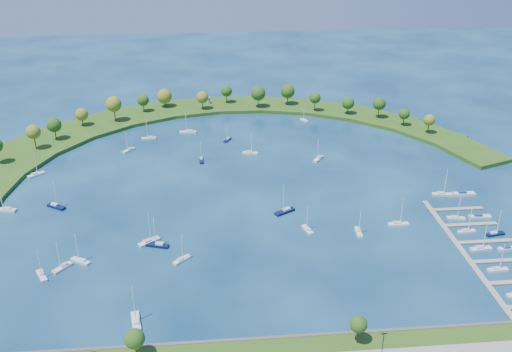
{
  "coord_description": "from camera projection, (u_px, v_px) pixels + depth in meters",
  "views": [
    {
      "loc": [
        -17.12,
        -236.1,
        120.87
      ],
      "look_at": [
        5.0,
        5.0,
        4.0
      ],
      "focal_mm": 40.2,
      "sensor_mm": 36.0,
      "label": 1
    }
  ],
  "objects": [
    {
      "name": "moored_boat_16",
      "position": [
        182.0,
        259.0,
        212.2
      ],
      "size": [
        6.87,
        6.57,
        10.92
      ],
      "rotation": [
        0.0,
        0.0,
        0.75
      ],
      "color": "silver",
      "rests_on": "ground"
    },
    {
      "name": "moored_boat_20",
      "position": [
        36.0,
        174.0,
        277.92
      ],
      "size": [
        7.94,
        7.37,
        12.46
      ],
      "rotation": [
        0.0,
        0.0,
        0.72
      ],
      "color": "silver",
      "rests_on": "ground"
    },
    {
      "name": "moored_boat_11",
      "position": [
        129.0,
        150.0,
        305.17
      ],
      "size": [
        6.61,
        7.11,
        11.16
      ],
      "rotation": [
        0.0,
        0.0,
        3.99
      ],
      "color": "silver",
      "rests_on": "ground"
    },
    {
      "name": "moored_boat_3",
      "position": [
        42.0,
        275.0,
        203.21
      ],
      "size": [
        5.62,
        8.07,
        11.66
      ],
      "rotation": [
        0.0,
        0.0,
        5.19
      ],
      "color": "silver",
      "rests_on": "ground"
    },
    {
      "name": "moored_boat_10",
      "position": [
        304.0,
        120.0,
        347.06
      ],
      "size": [
        4.91,
        6.5,
        9.54
      ],
      "rotation": [
        0.0,
        0.0,
        2.11
      ],
      "color": "silver",
      "rests_on": "ground"
    },
    {
      "name": "moored_boat_5",
      "position": [
        228.0,
        139.0,
        318.63
      ],
      "size": [
        4.86,
        6.97,
        10.08
      ],
      "rotation": [
        0.0,
        0.0,
        4.23
      ],
      "color": "#091239",
      "rests_on": "ground"
    },
    {
      "name": "moored_boat_12",
      "position": [
        318.0,
        158.0,
        294.99
      ],
      "size": [
        6.42,
        7.77,
        11.69
      ],
      "rotation": [
        0.0,
        0.0,
        4.09
      ],
      "color": "silver",
      "rests_on": "ground"
    },
    {
      "name": "moored_boat_15",
      "position": [
        188.0,
        132.0,
        328.74
      ],
      "size": [
        9.66,
        3.2,
        14.01
      ],
      "rotation": [
        0.0,
        0.0,
        3.09
      ],
      "color": "silver",
      "rests_on": "ground"
    },
    {
      "name": "docked_boat_8",
      "position": [
        456.0,
        217.0,
        240.06
      ],
      "size": [
        7.68,
        3.31,
        10.93
      ],
      "rotation": [
        0.0,
        0.0,
        -0.17
      ],
      "color": "silver",
      "rests_on": "ground"
    },
    {
      "name": "moored_boat_7",
      "position": [
        398.0,
        223.0,
        235.45
      ],
      "size": [
        8.45,
        2.5,
        12.37
      ],
      "rotation": [
        0.0,
        0.0,
        0.02
      ],
      "color": "silver",
      "rests_on": "ground"
    },
    {
      "name": "docked_boat_2",
      "position": [
        498.0,
        269.0,
        206.52
      ],
      "size": [
        7.62,
        2.49,
        11.05
      ],
      "rotation": [
        0.0,
        0.0,
        0.05
      ],
      "color": "silver",
      "rests_on": "ground"
    },
    {
      "name": "docked_boat_10",
      "position": [
        442.0,
        194.0,
        259.24
      ],
      "size": [
        9.07,
        3.43,
        13.01
      ],
      "rotation": [
        0.0,
        0.0,
        -0.11
      ],
      "color": "silver",
      "rests_on": "ground"
    },
    {
      "name": "ground",
      "position": [
        246.0,
        189.0,
        265.68
      ],
      "size": [
        700.0,
        700.0,
        0.0
      ],
      "primitive_type": "plane",
      "color": "#082645",
      "rests_on": "ground"
    },
    {
      "name": "moored_boat_18",
      "position": [
        158.0,
        244.0,
        221.07
      ],
      "size": [
        9.08,
        5.04,
        12.86
      ],
      "rotation": [
        0.0,
        0.0,
        2.83
      ],
      "color": "#091239",
      "rests_on": "ground"
    },
    {
      "name": "moored_boat_19",
      "position": [
        80.0,
        260.0,
        211.39
      ],
      "size": [
        7.93,
        6.18,
        11.73
      ],
      "rotation": [
        0.0,
        0.0,
        2.57
      ],
      "color": "silver",
      "rests_on": "ground"
    },
    {
      "name": "breakwater_trees",
      "position": [
        207.0,
        105.0,
        342.16
      ],
      "size": [
        235.41,
        91.64,
        15.35
      ],
      "color": "#382314",
      "rests_on": "breakwater"
    },
    {
      "name": "breakwater",
      "position": [
        153.0,
        149.0,
        305.13
      ],
      "size": [
        286.74,
        247.64,
        2.0
      ],
      "color": "#265015",
      "rests_on": "ground"
    },
    {
      "name": "moored_boat_9",
      "position": [
        149.0,
        241.0,
        223.26
      ],
      "size": [
        8.59,
        7.39,
        13.09
      ],
      "rotation": [
        0.0,
        0.0,
        0.65
      ],
      "color": "silver",
      "rests_on": "ground"
    },
    {
      "name": "docked_boat_7",
      "position": [
        495.0,
        233.0,
        228.64
      ],
      "size": [
        8.01,
        3.43,
        11.4
      ],
      "rotation": [
        0.0,
        0.0,
        0.17
      ],
      "color": "#091239",
      "rests_on": "ground"
    },
    {
      "name": "docked_boat_6",
      "position": [
        467.0,
        231.0,
        230.46
      ],
      "size": [
        7.49,
        2.69,
        10.79
      ],
      "rotation": [
        0.0,
        0.0,
        0.09
      ],
      "color": "silver",
      "rests_on": "ground"
    },
    {
      "name": "moored_boat_21",
      "position": [
        5.0,
        209.0,
        246.05
      ],
      "size": [
        9.71,
        4.35,
        13.79
      ],
      "rotation": [
        0.0,
        0.0,
        2.95
      ],
      "color": "silver",
      "rests_on": "ground"
    },
    {
      "name": "moored_boat_6",
      "position": [
        136.0,
        321.0,
        181.02
      ],
      "size": [
        4.14,
        9.42,
        13.39
      ],
      "rotation": [
        0.0,
        0.0,
        1.75
      ],
      "color": "silver",
      "rests_on": "ground"
    },
    {
      "name": "moored_boat_2",
      "position": [
        308.0,
        229.0,
        231.57
      ],
      "size": [
        4.06,
        7.71,
        10.91
      ],
      "rotation": [
        0.0,
        0.0,
        1.85
      ],
      "color": "silver",
      "rests_on": "ground"
    },
    {
      "name": "moored_boat_4",
      "position": [
        250.0,
        152.0,
        301.84
      ],
      "size": [
        8.39,
        4.06,
        11.89
      ],
      "rotation": [
        0.0,
        0.0,
        6.05
      ],
      "color": "silver",
      "rests_on": "ground"
    },
    {
      "name": "docked_boat_9",
      "position": [
        480.0,
        217.0,
        241.04
      ],
      "size": [
        9.29,
        2.9,
        1.88
      ],
      "rotation": [
        0.0,
        0.0,
        -0.03
      ],
      "color": "silver",
      "rests_on": "ground"
    },
    {
      "name": "moored_boat_1",
      "position": [
        359.0,
        231.0,
        229.98
      ],
      "size": [
        2.68,
        7.84,
        11.33
      ],
      "rotation": [
        0.0,
        0.0,
        4.64
      ],
      "color": "silver",
      "rests_on": "ground"
    },
    {
      "name": "docked_boat_4",
      "position": [
        481.0,
        248.0,
        218.81
      ],
      "size": [
        8.59,
        3.24,
        12.32
      ],
      "rotation": [
        0.0,
        0.0,
        0.11
      ],
      "color": "silver",
      "rests_on": "ground"
    },
    {
      "name": "dock_system",
      "position": [
        482.0,
        251.0,
        217.85
      ],
      "size": [
        24.28,
        82.0,
        1.6
      ],
      "color": "gray",
      "rests_on": "ground"
    },
    {
      "name": "moored_boat_0",
      "position": [
        201.0,
        160.0,
        293.58
      ],
      "size": [
        2.32,
        7.47,
        10.88
      ],
      "rotation": [
        0.0,
        0.0,
        4.75
      ],
      "color": "#091239",
      "rests_on": "ground"
    },
    {
      "name": "docked_boat_5",
      "position": [
        508.0,
        248.0,
        219.18
      ],
      "size": [
        8.07,
        2.71,
        1.62
      ],
      "rotation": [
        0.0,
        0.0,
        0.06
      ],
      "color": "silver",
      "rests_on": "ground"
    },
    {
      "name": "moored_boat_13",
      "position": [
        56.0,
        206.0,
        249.01
      ],
      "size": [
        8.82,
        6.84,
        13.03
      ],
      "rotation": [
        0.0,
        0.0,
        5.72
      ],
      "color": "#091239",
      "rests_on": "ground"
    },
    {
      "name": "moored_boat_14",
      "position": [
        285.0,
        211.0,
        245.02
      ],
      "size": [
        9.41,
        7.03,
        13.78
      ],
      "rotation": [
        0.0,
        0.0,
        3.68
      ],
      "color": "#091239",
      "rests_on": "ground"
    },
    {
      "name": "moored_boat_17",
      "position": [
        62.0,
        267.0,
        207.63
      ],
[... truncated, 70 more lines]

